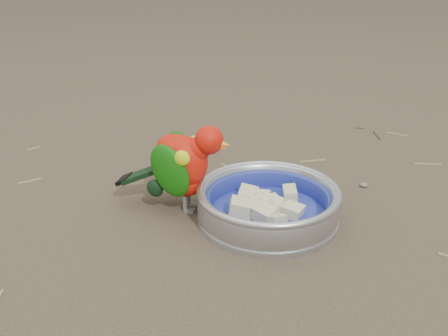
{
  "coord_description": "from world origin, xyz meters",
  "views": [
    {
      "loc": [
        -0.11,
        -0.79,
        0.43
      ],
      "look_at": [
        -0.03,
        -0.01,
        0.08
      ],
      "focal_mm": 40.0,
      "sensor_mm": 36.0,
      "label": 1
    }
  ],
  "objects": [
    {
      "name": "lory_parrot",
      "position": [
        -0.1,
        0.0,
        0.08
      ],
      "size": [
        0.21,
        0.15,
        0.15
      ],
      "primitive_type": null,
      "rotation": [
        0.0,
        0.0,
        -1.92
      ],
      "color": "#BC1508",
      "rests_on": "ground"
    },
    {
      "name": "ground_debris",
      "position": [
        0.01,
        0.06,
        0.0
      ],
      "size": [
        0.9,
        0.8,
        0.01
      ],
      "primitive_type": null,
      "color": "olive",
      "rests_on": "ground"
    },
    {
      "name": "food_bowl",
      "position": [
        0.04,
        -0.06,
        0.01
      ],
      "size": [
        0.24,
        0.24,
        0.02
      ],
      "primitive_type": "cylinder",
      "color": "#B2B2BA",
      "rests_on": "ground"
    },
    {
      "name": "fruit_wedges",
      "position": [
        0.04,
        -0.06,
        0.03
      ],
      "size": [
        0.14,
        0.14,
        0.03
      ],
      "primitive_type": null,
      "color": "beige",
      "rests_on": "food_bowl"
    },
    {
      "name": "ground",
      "position": [
        0.0,
        0.0,
        0.0
      ],
      "size": [
        60.0,
        60.0,
        0.0
      ],
      "primitive_type": "plane",
      "color": "#47382C"
    },
    {
      "name": "bowl_wall",
      "position": [
        0.04,
        -0.06,
        0.04
      ],
      "size": [
        0.24,
        0.24,
        0.04
      ],
      "primitive_type": null,
      "color": "#B2B2BA",
      "rests_on": "food_bowl"
    }
  ]
}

